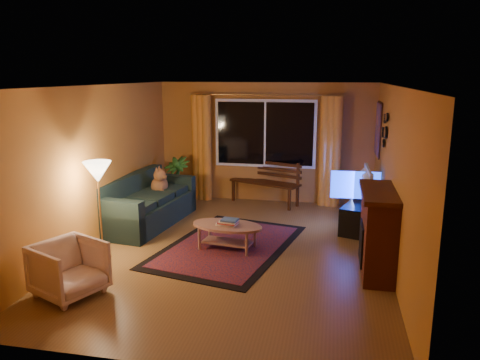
% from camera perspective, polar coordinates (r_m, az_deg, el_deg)
% --- Properties ---
extents(floor, '(4.50, 6.00, 0.02)m').
position_cam_1_polar(floor, '(7.32, -0.47, -8.63)').
color(floor, brown).
rests_on(floor, ground).
extents(ceiling, '(4.50, 6.00, 0.02)m').
position_cam_1_polar(ceiling, '(6.81, -0.51, 11.50)').
color(ceiling, white).
rests_on(ceiling, ground).
extents(wall_back, '(4.50, 0.02, 2.50)m').
position_cam_1_polar(wall_back, '(9.88, 3.10, 4.55)').
color(wall_back, '#BD762E').
rests_on(wall_back, ground).
extents(wall_left, '(0.02, 6.00, 2.50)m').
position_cam_1_polar(wall_left, '(7.74, -17.11, 1.69)').
color(wall_left, '#BD762E').
rests_on(wall_left, ground).
extents(wall_right, '(0.02, 6.00, 2.50)m').
position_cam_1_polar(wall_right, '(6.87, 18.30, 0.26)').
color(wall_right, '#BD762E').
rests_on(wall_right, ground).
extents(window, '(2.00, 0.02, 1.30)m').
position_cam_1_polar(window, '(9.79, 3.06, 5.66)').
color(window, black).
rests_on(window, wall_back).
extents(curtain_rod, '(3.20, 0.03, 0.03)m').
position_cam_1_polar(curtain_rod, '(9.68, 3.08, 10.33)').
color(curtain_rod, '#BF8C3F').
rests_on(curtain_rod, wall_back).
extents(curtain_left, '(0.36, 0.36, 2.24)m').
position_cam_1_polar(curtain_left, '(10.05, -4.67, 3.93)').
color(curtain_left, orange).
rests_on(curtain_left, ground).
extents(curtain_right, '(0.36, 0.36, 2.24)m').
position_cam_1_polar(curtain_right, '(9.67, 10.93, 3.38)').
color(curtain_right, orange).
rests_on(curtain_right, ground).
extents(bench, '(1.56, 0.98, 0.45)m').
position_cam_1_polar(bench, '(9.82, 3.02, -1.59)').
color(bench, '#321507').
rests_on(bench, ground).
extents(potted_plant, '(0.71, 0.71, 1.00)m').
position_cam_1_polar(potted_plant, '(9.74, -7.70, -0.15)').
color(potted_plant, '#235B1E').
rests_on(potted_plant, ground).
extents(sofa, '(1.20, 2.28, 0.88)m').
position_cam_1_polar(sofa, '(8.59, -11.22, -2.45)').
color(sofa, black).
rests_on(sofa, ground).
extents(dog, '(0.49, 0.57, 0.52)m').
position_cam_1_polar(dog, '(8.95, -9.81, -0.08)').
color(dog, '#A1643A').
rests_on(dog, sofa).
extents(armchair, '(0.92, 0.94, 0.75)m').
position_cam_1_polar(armchair, '(6.16, -20.14, -9.87)').
color(armchair, beige).
rests_on(armchair, ground).
extents(floor_lamp, '(0.27, 0.27, 1.45)m').
position_cam_1_polar(floor_lamp, '(7.10, -16.68, -3.62)').
color(floor_lamp, '#BF8C3F').
rests_on(floor_lamp, ground).
extents(rug, '(2.30, 3.08, 0.02)m').
position_cam_1_polar(rug, '(7.47, -1.44, -8.03)').
color(rug, maroon).
rests_on(rug, ground).
extents(coffee_table, '(1.26, 1.26, 0.40)m').
position_cam_1_polar(coffee_table, '(7.29, -1.56, -6.95)').
color(coffee_table, '#9B695A').
rests_on(coffee_table, ground).
extents(tv_console, '(0.73, 1.23, 0.49)m').
position_cam_1_polar(tv_console, '(8.47, 14.36, -4.22)').
color(tv_console, black).
rests_on(tv_console, ground).
extents(television, '(0.17, 1.05, 0.60)m').
position_cam_1_polar(television, '(8.33, 14.57, -0.63)').
color(television, black).
rests_on(television, tv_console).
extents(fireplace, '(0.40, 1.20, 1.10)m').
position_cam_1_polar(fireplace, '(6.65, 16.46, -6.30)').
color(fireplace, maroon).
rests_on(fireplace, ground).
extents(mirror_cluster, '(0.06, 0.60, 0.56)m').
position_cam_1_polar(mirror_cluster, '(8.05, 17.16, 6.07)').
color(mirror_cluster, black).
rests_on(mirror_cluster, wall_right).
extents(painting, '(0.04, 0.76, 0.96)m').
position_cam_1_polar(painting, '(9.21, 16.49, 5.96)').
color(painting, '#D05528').
rests_on(painting, wall_right).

